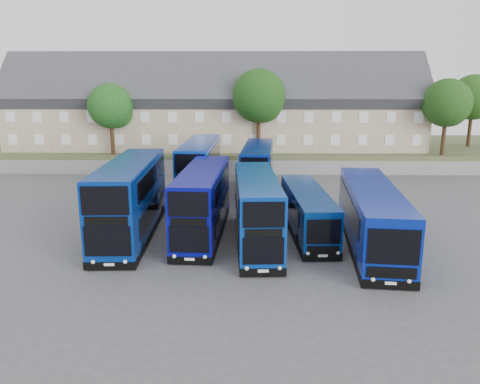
# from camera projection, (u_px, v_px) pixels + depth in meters

# --- Properties ---
(ground) EXTENTS (120.00, 120.00, 0.00)m
(ground) POSITION_uv_depth(u_px,v_px,m) (234.00, 254.00, 27.44)
(ground) COLOR #4B4B50
(ground) RESTS_ON ground
(retaining_wall) EXTENTS (70.00, 0.40, 1.50)m
(retaining_wall) POSITION_uv_depth(u_px,v_px,m) (240.00, 167.00, 50.60)
(retaining_wall) COLOR slate
(retaining_wall) RESTS_ON ground
(earth_bank) EXTENTS (80.00, 20.00, 2.00)m
(earth_bank) POSITION_uv_depth(u_px,v_px,m) (241.00, 151.00, 60.27)
(earth_bank) COLOR #4B5530
(earth_bank) RESTS_ON ground
(terrace_row) EXTENTS (48.00, 10.40, 11.20)m
(terrace_row) POSITION_uv_depth(u_px,v_px,m) (215.00, 109.00, 55.12)
(terrace_row) COLOR gray
(terrace_row) RESTS_ON earth_bank
(dd_front_left) EXTENTS (3.21, 12.28, 4.85)m
(dd_front_left) POSITION_uv_depth(u_px,v_px,m) (131.00, 200.00, 30.31)
(dd_front_left) COLOR navy
(dd_front_left) RESTS_ON ground
(dd_front_mid) EXTENTS (3.03, 11.07, 4.36)m
(dd_front_mid) POSITION_uv_depth(u_px,v_px,m) (203.00, 203.00, 30.50)
(dd_front_mid) COLOR #070985
(dd_front_mid) RESTS_ON ground
(dd_front_right) EXTENTS (2.93, 10.74, 4.23)m
(dd_front_right) POSITION_uv_depth(u_px,v_px,m) (257.00, 212.00, 28.79)
(dd_front_right) COLOR navy
(dd_front_right) RESTS_ON ground
(dd_rear_left) EXTENTS (3.03, 11.74, 4.63)m
(dd_rear_left) POSITION_uv_depth(u_px,v_px,m) (200.00, 168.00, 41.75)
(dd_rear_left) COLOR #0935A8
(dd_rear_left) RESTS_ON ground
(dd_rear_right) EXTENTS (3.26, 10.91, 4.27)m
(dd_rear_right) POSITION_uv_depth(u_px,v_px,m) (258.00, 170.00, 41.85)
(dd_rear_right) COLOR navy
(dd_rear_right) RESTS_ON ground
(coach_east_a) EXTENTS (2.77, 10.75, 2.91)m
(coach_east_a) POSITION_uv_depth(u_px,v_px,m) (307.00, 212.00, 31.03)
(coach_east_a) COLOR navy
(coach_east_a) RESTS_ON ground
(coach_east_b) EXTENTS (4.15, 13.49, 3.63)m
(coach_east_b) POSITION_uv_depth(u_px,v_px,m) (372.00, 217.00, 28.65)
(coach_east_b) COLOR navy
(coach_east_b) RESTS_ON ground
(tree_west) EXTENTS (4.80, 4.80, 7.65)m
(tree_west) POSITION_uv_depth(u_px,v_px,m) (112.00, 108.00, 50.41)
(tree_west) COLOR #382314
(tree_west) RESTS_ON earth_bank
(tree_mid) EXTENTS (5.76, 5.76, 9.18)m
(tree_mid) POSITION_uv_depth(u_px,v_px,m) (260.00, 98.00, 50.42)
(tree_mid) COLOR #382314
(tree_mid) RESTS_ON earth_bank
(tree_east) EXTENTS (5.12, 5.12, 8.16)m
(tree_east) POSITION_uv_depth(u_px,v_px,m) (448.00, 105.00, 49.79)
(tree_east) COLOR #382314
(tree_east) RESTS_ON earth_bank
(tree_far) EXTENTS (5.44, 5.44, 8.67)m
(tree_far) POSITION_uv_depth(u_px,v_px,m) (474.00, 99.00, 56.42)
(tree_far) COLOR #382314
(tree_far) RESTS_ON earth_bank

